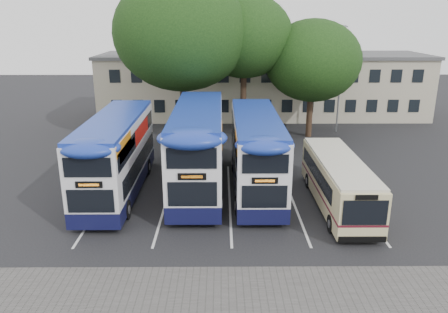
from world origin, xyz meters
name	(u,v)px	position (x,y,z in m)	size (l,w,h in m)	color
ground	(315,243)	(0.00, 0.00, 0.00)	(120.00, 120.00, 0.00)	black
bay_lines	(230,199)	(-3.75, 5.00, 0.01)	(14.12, 11.00, 0.01)	silver
depot_building	(262,84)	(0.00, 26.99, 3.15)	(32.40, 8.40, 6.20)	#B7B293
lamp_post	(341,74)	(6.00, 19.97, 5.08)	(0.25, 1.05, 9.06)	gray
tree_left	(181,33)	(-7.21, 16.85, 8.54)	(10.31, 10.31, 12.93)	black
tree_mid	(244,36)	(-2.36, 18.45, 8.22)	(7.77, 7.77, 11.55)	black
tree_right	(313,61)	(3.21, 18.38, 6.32)	(7.77, 7.77, 9.63)	black
bus_dd_left	(117,152)	(-10.12, 6.03, 2.44)	(2.58, 10.65, 4.44)	#0E0F35
bus_dd_mid	(198,144)	(-5.54, 6.91, 2.63)	(2.78, 11.47, 4.78)	#0E0F35
bus_dd_right	(256,149)	(-2.21, 6.48, 2.44)	(2.57, 10.62, 4.42)	#0E0F35
bus_single	(338,179)	(1.98, 4.07, 1.50)	(2.26, 8.88, 2.64)	#D0C28B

